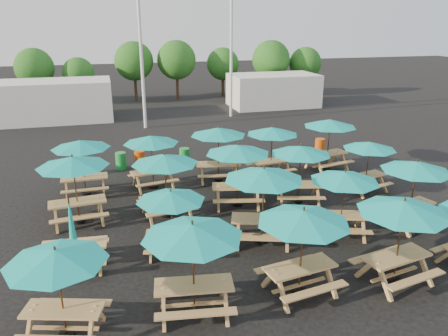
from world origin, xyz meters
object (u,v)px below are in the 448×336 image
object	(u,v)px
waste_bin_2	(140,159)
waste_bin_1	(121,161)
picnic_unit_15	(272,133)
picnic_unit_19	(330,125)
picnic_unit_2	(73,165)
picnic_unit_4	(193,235)
picnic_unit_12	(403,211)
waste_bin_4	(320,146)
picnic_unit_11	(218,134)
picnic_unit_7	(151,142)
picnic_unit_9	(264,178)
picnic_unit_5	(171,199)
picnic_unit_17	(416,169)
picnic_unit_1	(73,238)
picnic_unit_6	(165,162)
picnic_unit_0	(56,261)
waste_bin_3	(185,156)
picnic_unit_13	(345,180)
picnic_unit_10	(238,152)
waste_bin_0	(71,167)
picnic_unit_18	(369,148)
picnic_unit_3	(81,147)
picnic_unit_8	(303,221)
picnic_unit_14	(301,153)

from	to	relation	value
waste_bin_2	waste_bin_1	bearing A→B (deg)	-176.80
picnic_unit_15	picnic_unit_19	bearing A→B (deg)	-1.56
picnic_unit_2	picnic_unit_4	distance (m)	6.69
picnic_unit_12	waste_bin_4	xyz separation A→B (m)	(3.65, 11.58, -1.72)
picnic_unit_11	picnic_unit_7	bearing A→B (deg)	-168.22
picnic_unit_9	waste_bin_1	size ratio (longest dim) A/B	3.89
picnic_unit_5	picnic_unit_17	bearing A→B (deg)	11.20
picnic_unit_5	picnic_unit_12	size ratio (longest dim) A/B	0.88
picnic_unit_2	picnic_unit_15	xyz separation A→B (m)	(8.29, 2.68, -0.11)
picnic_unit_1	picnic_unit_12	distance (m)	9.08
picnic_unit_6	picnic_unit_12	xyz separation A→B (m)	(5.41, -5.85, 0.05)
picnic_unit_6	picnic_unit_19	size ratio (longest dim) A/B	0.92
picnic_unit_0	waste_bin_3	world-z (taller)	picnic_unit_0
picnic_unit_1	picnic_unit_17	size ratio (longest dim) A/B	0.81
picnic_unit_11	picnic_unit_12	xyz separation A→B (m)	(2.65, -8.99, -0.01)
picnic_unit_6	picnic_unit_12	world-z (taller)	picnic_unit_12
picnic_unit_6	picnic_unit_4	bearing A→B (deg)	-100.00
picnic_unit_7	picnic_unit_13	bearing A→B (deg)	-57.20
picnic_unit_2	picnic_unit_13	world-z (taller)	picnic_unit_2
picnic_unit_7	picnic_unit_10	bearing A→B (deg)	-52.76
picnic_unit_5	picnic_unit_6	xyz separation A→B (m)	(0.22, 2.73, 0.26)
waste_bin_0	waste_bin_2	bearing A→B (deg)	8.51
picnic_unit_15	waste_bin_4	world-z (taller)	picnic_unit_15
picnic_unit_4	picnic_unit_10	world-z (taller)	picnic_unit_10
picnic_unit_19	waste_bin_1	distance (m)	10.06
picnic_unit_11	waste_bin_1	distance (m)	5.27
picnic_unit_7	waste_bin_0	size ratio (longest dim) A/B	3.27
picnic_unit_19	waste_bin_2	size ratio (longest dim) A/B	3.57
picnic_unit_12	picnic_unit_5	bearing A→B (deg)	140.39
picnic_unit_12	picnic_unit_15	xyz separation A→B (m)	(-0.21, 8.84, -0.08)
picnic_unit_19	waste_bin_3	size ratio (longest dim) A/B	3.57
picnic_unit_0	picnic_unit_2	xyz separation A→B (m)	(0.06, 6.08, 0.20)
picnic_unit_1	picnic_unit_18	xyz separation A→B (m)	(11.44, 3.06, 0.94)
picnic_unit_4	picnic_unit_17	distance (m)	8.66
picnic_unit_1	picnic_unit_18	world-z (taller)	picnic_unit_1
picnic_unit_7	picnic_unit_15	world-z (taller)	picnic_unit_15
picnic_unit_3	waste_bin_2	distance (m)	4.23
picnic_unit_6	waste_bin_4	xyz separation A→B (m)	(9.06, 5.72, -1.68)
picnic_unit_8	picnic_unit_13	world-z (taller)	picnic_unit_8
picnic_unit_2	waste_bin_4	xyz separation A→B (m)	(12.15, 5.42, -1.75)
waste_bin_0	waste_bin_3	bearing A→B (deg)	3.56
picnic_unit_14	picnic_unit_7	bearing A→B (deg)	164.72
picnic_unit_8	picnic_unit_14	size ratio (longest dim) A/B	0.96
waste_bin_0	waste_bin_1	world-z (taller)	same
picnic_unit_6	picnic_unit_5	bearing A→B (deg)	-102.96
picnic_unit_15	waste_bin_2	world-z (taller)	picnic_unit_15
picnic_unit_4	picnic_unit_9	distance (m)	4.12
picnic_unit_8	waste_bin_1	size ratio (longest dim) A/B	3.32
picnic_unit_15	picnic_unit_2	bearing A→B (deg)	-168.72
picnic_unit_2	picnic_unit_5	xyz separation A→B (m)	(2.87, -3.04, -0.34)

